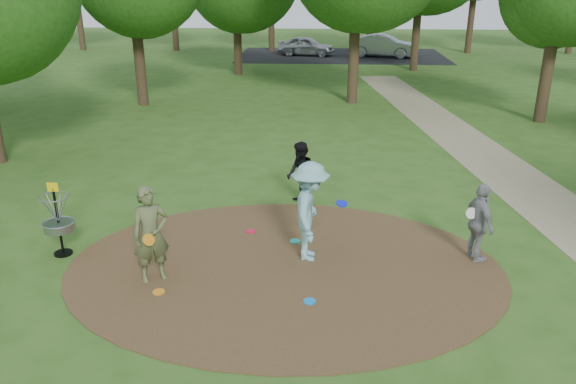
{
  "coord_description": "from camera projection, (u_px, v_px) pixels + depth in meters",
  "views": [
    {
      "loc": [
        0.63,
        -9.52,
        5.3
      ],
      "look_at": [
        0.0,
        1.2,
        1.1
      ],
      "focal_mm": 35.0,
      "sensor_mm": 36.0,
      "label": 1
    }
  ],
  "objects": [
    {
      "name": "ground",
      "position": [
        284.0,
        268.0,
        10.82
      ],
      "size": [
        100.0,
        100.0,
        0.0
      ],
      "primitive_type": "plane",
      "color": "#2D5119",
      "rests_on": "ground"
    },
    {
      "name": "dirt_clearing",
      "position": [
        284.0,
        267.0,
        10.81
      ],
      "size": [
        8.4,
        8.4,
        0.02
      ],
      "primitive_type": "cylinder",
      "color": "#47301C",
      "rests_on": "ground"
    },
    {
      "name": "parking_lot",
      "position": [
        341.0,
        56.0,
        38.6
      ],
      "size": [
        14.0,
        8.0,
        0.01
      ],
      "primitive_type": "cube",
      "color": "black",
      "rests_on": "ground"
    },
    {
      "name": "player_observer_with_disc",
      "position": [
        151.0,
        235.0,
        10.09
      ],
      "size": [
        0.79,
        0.71,
        1.82
      ],
      "color": "#566037",
      "rests_on": "ground"
    },
    {
      "name": "player_throwing_with_disc",
      "position": [
        310.0,
        212.0,
        10.84
      ],
      "size": [
        1.15,
        1.31,
        1.99
      ],
      "color": "#81BAC0",
      "rests_on": "ground"
    },
    {
      "name": "player_walking_with_disc",
      "position": [
        300.0,
        175.0,
        13.43
      ],
      "size": [
        0.83,
        0.93,
        1.59
      ],
      "color": "black",
      "rests_on": "ground"
    },
    {
      "name": "player_waiting_with_disc",
      "position": [
        479.0,
        223.0,
        10.82
      ],
      "size": [
        0.62,
        1.01,
        1.61
      ],
      "color": "gray",
      "rests_on": "ground"
    },
    {
      "name": "disc_ground_cyan",
      "position": [
        295.0,
        241.0,
        11.82
      ],
      "size": [
        0.22,
        0.22,
        0.02
      ],
      "primitive_type": "cylinder",
      "color": "#16B5A0",
      "rests_on": "dirt_clearing"
    },
    {
      "name": "disc_ground_blue",
      "position": [
        310.0,
        301.0,
        9.65
      ],
      "size": [
        0.22,
        0.22,
        0.02
      ],
      "primitive_type": "cylinder",
      "color": "#0D85DF",
      "rests_on": "dirt_clearing"
    },
    {
      "name": "disc_ground_red",
      "position": [
        251.0,
        231.0,
        12.27
      ],
      "size": [
        0.22,
        0.22,
        0.02
      ],
      "primitive_type": "cylinder",
      "color": "red",
      "rests_on": "dirt_clearing"
    },
    {
      "name": "car_left",
      "position": [
        306.0,
        46.0,
        38.39
      ],
      "size": [
        4.01,
        2.15,
        1.3
      ],
      "primitive_type": "imported",
      "rotation": [
        0.0,
        0.0,
        1.4
      ],
      "color": "#A0A3A8",
      "rests_on": "ground"
    },
    {
      "name": "car_right",
      "position": [
        383.0,
        46.0,
        37.72
      ],
      "size": [
        4.72,
        2.64,
        1.47
      ],
      "primitive_type": "imported",
      "rotation": [
        0.0,
        0.0,
        1.32
      ],
      "color": "#9A9CA1",
      "rests_on": "ground"
    },
    {
      "name": "disc_ground_orange",
      "position": [
        159.0,
        292.0,
        9.94
      ],
      "size": [
        0.22,
        0.22,
        0.02
      ],
      "primitive_type": "cylinder",
      "color": "orange",
      "rests_on": "dirt_clearing"
    },
    {
      "name": "disc_golf_basket",
      "position": [
        57.0,
        214.0,
        11.02
      ],
      "size": [
        0.63,
        0.63,
        1.54
      ],
      "color": "black",
      "rests_on": "ground"
    }
  ]
}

